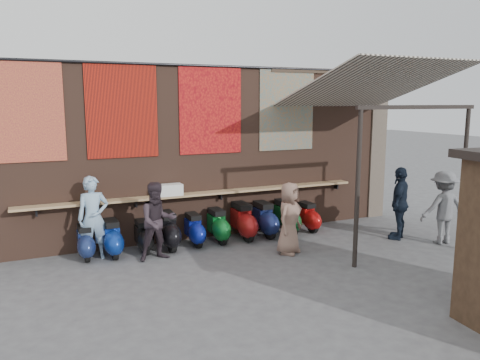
{
  "coord_description": "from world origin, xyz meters",
  "views": [
    {
      "loc": [
        -3.52,
        -7.64,
        3.18
      ],
      "look_at": [
        0.46,
        1.2,
        1.56
      ],
      "focal_mm": 35.0,
      "sensor_mm": 36.0,
      "label": 1
    }
  ],
  "objects_px": {
    "scooter_stool_0": "(85,243)",
    "scooter_stool_5": "(218,226)",
    "shelf_box": "(169,190)",
    "scooter_stool_4": "(194,230)",
    "scooter_stool_3": "(168,231)",
    "diner_left": "(93,218)",
    "shopper_grey": "(443,207)",
    "scooter_stool_2": "(143,237)",
    "scooter_stool_8": "(286,217)",
    "shopper_navy": "(400,203)",
    "shopper_tan": "(289,218)",
    "scooter_stool_7": "(265,220)",
    "scooter_stool_1": "(112,239)",
    "scooter_stool_9": "(308,217)",
    "scooter_stool_6": "(243,221)",
    "diner_right": "(158,221)"
  },
  "relations": [
    {
      "from": "shopper_tan",
      "to": "scooter_stool_4",
      "type": "bearing_deg",
      "value": 106.11
    },
    {
      "from": "scooter_stool_6",
      "to": "diner_right",
      "type": "xyz_separation_m",
      "value": [
        -2.18,
        -0.61,
        0.38
      ]
    },
    {
      "from": "shelf_box",
      "to": "scooter_stool_1",
      "type": "relative_size",
      "value": 0.74
    },
    {
      "from": "scooter_stool_3",
      "to": "scooter_stool_8",
      "type": "distance_m",
      "value": 2.96
    },
    {
      "from": "diner_left",
      "to": "scooter_stool_7",
      "type": "bearing_deg",
      "value": 1.16
    },
    {
      "from": "shelf_box",
      "to": "scooter_stool_6",
      "type": "xyz_separation_m",
      "value": [
        1.68,
        -0.29,
        -0.83
      ]
    },
    {
      "from": "scooter_stool_9",
      "to": "scooter_stool_4",
      "type": "bearing_deg",
      "value": 179.46
    },
    {
      "from": "scooter_stool_8",
      "to": "scooter_stool_2",
      "type": "bearing_deg",
      "value": -179.91
    },
    {
      "from": "scooter_stool_0",
      "to": "scooter_stool_9",
      "type": "distance_m",
      "value": 5.3
    },
    {
      "from": "scooter_stool_7",
      "to": "scooter_stool_8",
      "type": "xyz_separation_m",
      "value": [
        0.59,
        0.01,
        -0.0
      ]
    },
    {
      "from": "scooter_stool_3",
      "to": "scooter_stool_5",
      "type": "height_order",
      "value": "scooter_stool_3"
    },
    {
      "from": "scooter_stool_1",
      "to": "scooter_stool_6",
      "type": "xyz_separation_m",
      "value": [
        3.0,
        0.02,
        0.04
      ]
    },
    {
      "from": "shelf_box",
      "to": "shopper_navy",
      "type": "distance_m",
      "value": 5.35
    },
    {
      "from": "scooter_stool_0",
      "to": "scooter_stool_5",
      "type": "height_order",
      "value": "scooter_stool_5"
    },
    {
      "from": "scooter_stool_0",
      "to": "scooter_stool_4",
      "type": "bearing_deg",
      "value": -0.73
    },
    {
      "from": "scooter_stool_5",
      "to": "shopper_tan",
      "type": "bearing_deg",
      "value": -51.8
    },
    {
      "from": "scooter_stool_3",
      "to": "scooter_stool_5",
      "type": "bearing_deg",
      "value": 2.19
    },
    {
      "from": "scooter_stool_5",
      "to": "diner_right",
      "type": "relative_size",
      "value": 0.5
    },
    {
      "from": "scooter_stool_7",
      "to": "shopper_tan",
      "type": "xyz_separation_m",
      "value": [
        -0.11,
        -1.34,
        0.35
      ]
    },
    {
      "from": "scooter_stool_8",
      "to": "diner_right",
      "type": "distance_m",
      "value": 3.4
    },
    {
      "from": "scooter_stool_9",
      "to": "diner_right",
      "type": "height_order",
      "value": "diner_right"
    },
    {
      "from": "scooter_stool_3",
      "to": "scooter_stool_5",
      "type": "xyz_separation_m",
      "value": [
        1.18,
        0.05,
        -0.03
      ]
    },
    {
      "from": "shelf_box",
      "to": "scooter_stool_1",
      "type": "bearing_deg",
      "value": -166.68
    },
    {
      "from": "scooter_stool_8",
      "to": "shopper_navy",
      "type": "height_order",
      "value": "shopper_navy"
    },
    {
      "from": "diner_right",
      "to": "shopper_navy",
      "type": "height_order",
      "value": "shopper_navy"
    },
    {
      "from": "scooter_stool_1",
      "to": "scooter_stool_9",
      "type": "distance_m",
      "value": 4.76
    },
    {
      "from": "scooter_stool_8",
      "to": "scooter_stool_5",
      "type": "bearing_deg",
      "value": 179.25
    },
    {
      "from": "scooter_stool_1",
      "to": "shopper_grey",
      "type": "bearing_deg",
      "value": -16.84
    },
    {
      "from": "diner_left",
      "to": "shopper_grey",
      "type": "xyz_separation_m",
      "value": [
        7.35,
        -2.13,
        -0.02
      ]
    },
    {
      "from": "scooter_stool_3",
      "to": "shelf_box",
      "type": "bearing_deg",
      "value": 68.29
    },
    {
      "from": "shelf_box",
      "to": "scooter_stool_4",
      "type": "relative_size",
      "value": 0.79
    },
    {
      "from": "scooter_stool_2",
      "to": "scooter_stool_8",
      "type": "distance_m",
      "value": 3.5
    },
    {
      "from": "scooter_stool_7",
      "to": "shopper_navy",
      "type": "bearing_deg",
      "value": -27.45
    },
    {
      "from": "scooter_stool_2",
      "to": "scooter_stool_5",
      "type": "height_order",
      "value": "scooter_stool_5"
    },
    {
      "from": "shelf_box",
      "to": "scooter_stool_3",
      "type": "distance_m",
      "value": 0.91
    },
    {
      "from": "scooter_stool_3",
      "to": "scooter_stool_4",
      "type": "xyz_separation_m",
      "value": [
        0.61,
        0.04,
        -0.05
      ]
    },
    {
      "from": "scooter_stool_0",
      "to": "scooter_stool_7",
      "type": "height_order",
      "value": "scooter_stool_7"
    },
    {
      "from": "scooter_stool_9",
      "to": "diner_right",
      "type": "distance_m",
      "value": 4.01
    },
    {
      "from": "scooter_stool_0",
      "to": "scooter_stool_5",
      "type": "relative_size",
      "value": 0.91
    },
    {
      "from": "diner_right",
      "to": "shopper_tan",
      "type": "bearing_deg",
      "value": -20.4
    },
    {
      "from": "scooter_stool_8",
      "to": "shopper_grey",
      "type": "bearing_deg",
      "value": -36.82
    },
    {
      "from": "scooter_stool_0",
      "to": "scooter_stool_6",
      "type": "distance_m",
      "value": 3.53
    },
    {
      "from": "shelf_box",
      "to": "scooter_stool_8",
      "type": "height_order",
      "value": "shelf_box"
    },
    {
      "from": "shelf_box",
      "to": "shopper_tan",
      "type": "xyz_separation_m",
      "value": [
        2.13,
        -1.64,
        -0.49
      ]
    },
    {
      "from": "shelf_box",
      "to": "scooter_stool_5",
      "type": "xyz_separation_m",
      "value": [
        1.06,
        -0.28,
        -0.87
      ]
    },
    {
      "from": "scooter_stool_0",
      "to": "shopper_tan",
      "type": "height_order",
      "value": "shopper_tan"
    },
    {
      "from": "shopper_navy",
      "to": "shelf_box",
      "type": "bearing_deg",
      "value": -55.2
    },
    {
      "from": "scooter_stool_5",
      "to": "diner_right",
      "type": "bearing_deg",
      "value": -158.05
    },
    {
      "from": "scooter_stool_0",
      "to": "scooter_stool_8",
      "type": "bearing_deg",
      "value": -0.57
    },
    {
      "from": "scooter_stool_0",
      "to": "shopper_navy",
      "type": "bearing_deg",
      "value": -12.33
    }
  ]
}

